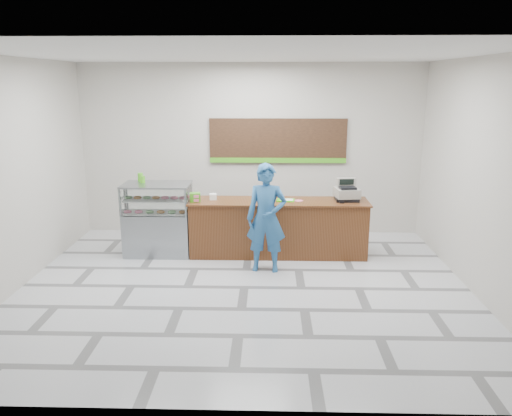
{
  "coord_description": "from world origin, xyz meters",
  "views": [
    {
      "loc": [
        0.39,
        -7.25,
        3.15
      ],
      "look_at": [
        0.16,
        0.9,
        1.06
      ],
      "focal_mm": 35.0,
      "sensor_mm": 36.0,
      "label": 1
    }
  ],
  "objects_px": {
    "cash_register": "(347,192)",
    "serving_tray": "(286,200)",
    "sales_counter": "(278,228)",
    "customer": "(266,218)",
    "display_case": "(158,218)"
  },
  "relations": [
    {
      "from": "display_case",
      "to": "cash_register",
      "type": "xyz_separation_m",
      "value": [
        3.46,
        0.08,
        0.5
      ]
    },
    {
      "from": "sales_counter",
      "to": "customer",
      "type": "height_order",
      "value": "customer"
    },
    {
      "from": "display_case",
      "to": "serving_tray",
      "type": "relative_size",
      "value": 3.9
    },
    {
      "from": "sales_counter",
      "to": "cash_register",
      "type": "distance_m",
      "value": 1.4
    },
    {
      "from": "sales_counter",
      "to": "customer",
      "type": "relative_size",
      "value": 1.78
    },
    {
      "from": "sales_counter",
      "to": "serving_tray",
      "type": "distance_m",
      "value": 0.54
    },
    {
      "from": "sales_counter",
      "to": "serving_tray",
      "type": "bearing_deg",
      "value": 4.54
    },
    {
      "from": "cash_register",
      "to": "serving_tray",
      "type": "xyz_separation_m",
      "value": [
        -1.11,
        -0.07,
        -0.14
      ]
    },
    {
      "from": "sales_counter",
      "to": "serving_tray",
      "type": "height_order",
      "value": "serving_tray"
    },
    {
      "from": "cash_register",
      "to": "serving_tray",
      "type": "relative_size",
      "value": 1.41
    },
    {
      "from": "display_case",
      "to": "cash_register",
      "type": "bearing_deg",
      "value": 1.34
    },
    {
      "from": "serving_tray",
      "to": "customer",
      "type": "relative_size",
      "value": 0.19
    },
    {
      "from": "display_case",
      "to": "customer",
      "type": "xyz_separation_m",
      "value": [
        2.01,
        -0.78,
        0.24
      ]
    },
    {
      "from": "sales_counter",
      "to": "display_case",
      "type": "distance_m",
      "value": 2.23
    },
    {
      "from": "cash_register",
      "to": "customer",
      "type": "xyz_separation_m",
      "value": [
        -1.45,
        -0.86,
        -0.26
      ]
    }
  ]
}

